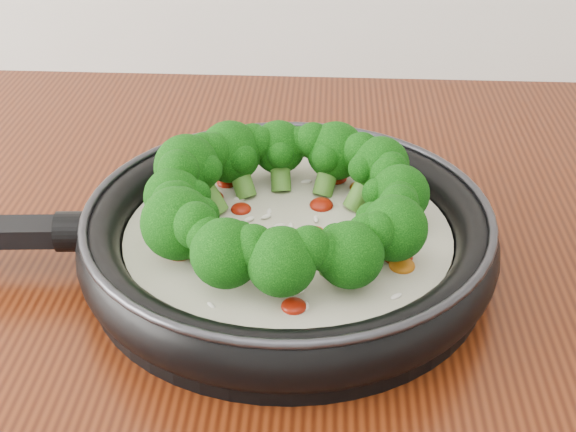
{
  "coord_description": "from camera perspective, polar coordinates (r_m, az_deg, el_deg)",
  "views": [
    {
      "loc": [
        -0.11,
        0.52,
        1.28
      ],
      "look_at": [
        -0.14,
        1.06,
        0.95
      ],
      "focal_mm": 48.71,
      "sensor_mm": 36.0,
      "label": 1
    }
  ],
  "objects": [
    {
      "name": "skillet",
      "position": [
        0.64,
        -0.42,
        -0.83
      ],
      "size": [
        0.55,
        0.37,
        0.1
      ],
      "color": "black",
      "rests_on": "counter"
    }
  ]
}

